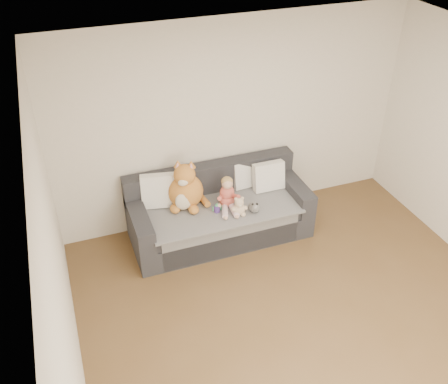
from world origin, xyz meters
name	(u,v)px	position (x,y,z in m)	size (l,w,h in m)	color
room_shell	(316,218)	(0.00, 0.42, 1.30)	(5.00, 5.00, 5.00)	brown
sofa	(219,213)	(-0.36, 2.06, 0.31)	(2.20, 0.94, 0.85)	#26262A
cushion_left	(160,191)	(-1.03, 2.26, 0.68)	(0.48, 0.29, 0.43)	white
cushion_right_back	(247,173)	(0.12, 2.31, 0.65)	(0.40, 0.20, 0.37)	white
cushion_right_front	(269,176)	(0.34, 2.14, 0.66)	(0.40, 0.18, 0.38)	white
toddler	(228,195)	(-0.29, 1.95, 0.64)	(0.28, 0.41, 0.40)	#C75C46
plush_cat	(186,189)	(-0.75, 2.14, 0.71)	(0.49, 0.45, 0.65)	#BB7729
teddy_bear	(239,208)	(-0.22, 1.74, 0.57)	(0.20, 0.15, 0.25)	#C9B58B
plush_cow	(254,207)	(-0.02, 1.74, 0.54)	(0.13, 0.20, 0.16)	white
sippy_cup	(217,207)	(-0.44, 1.88, 0.54)	(0.11, 0.07, 0.12)	#583695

